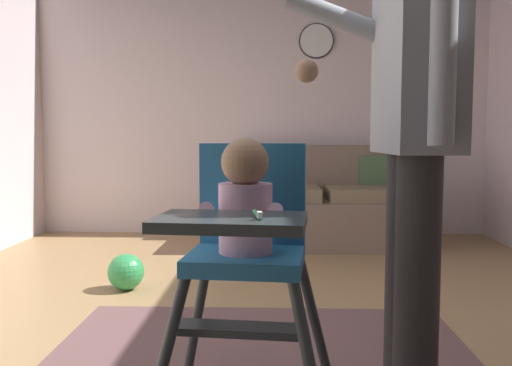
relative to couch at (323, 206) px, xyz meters
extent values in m
cube|color=#A27F53|center=(-0.56, -2.48, -0.38)|extent=(5.87, 7.54, 0.10)
cube|color=silver|center=(-0.56, 0.52, 1.06)|extent=(5.07, 0.06, 2.79)
cube|color=#7D6759|center=(-0.01, -0.06, -0.13)|extent=(1.62, 0.84, 0.40)
cube|color=#7D6759|center=(-0.01, 0.27, 0.30)|extent=(1.62, 0.22, 0.46)
cube|color=#7D6759|center=(-0.73, -0.06, 0.17)|extent=(0.20, 0.84, 0.20)
cube|color=#7D6759|center=(0.71, -0.06, 0.17)|extent=(0.20, 0.84, 0.20)
cube|color=#7F6D53|center=(-0.34, -0.11, 0.12)|extent=(0.61, 0.60, 0.11)
cube|color=#7F6D53|center=(0.33, -0.11, 0.12)|extent=(0.61, 0.60, 0.11)
cube|color=#4C6B47|center=(0.50, 0.14, 0.27)|extent=(0.34, 0.11, 0.34)
cylinder|color=#2F3739|center=(-0.71, -2.87, -0.07)|extent=(0.16, 0.18, 0.54)
cylinder|color=#2F3739|center=(-0.27, -2.91, -0.07)|extent=(0.18, 0.16, 0.54)
cube|color=teal|center=(-0.51, -3.11, 0.22)|extent=(0.39, 0.39, 0.05)
cube|color=teal|center=(-0.50, -2.96, 0.42)|extent=(0.37, 0.10, 0.34)
cube|color=#2F3739|center=(-0.54, -3.40, 0.39)|extent=(0.42, 0.30, 0.03)
cube|color=#2F3739|center=(-0.52, -3.22, 0.03)|extent=(0.41, 0.14, 0.02)
cylinder|color=#D7A9C6|center=(-0.51, -3.13, 0.36)|extent=(0.19, 0.19, 0.22)
sphere|color=#997051|center=(-0.51, -3.14, 0.54)|extent=(0.15, 0.15, 0.15)
cylinder|color=#D7A9C6|center=(-0.62, -3.16, 0.37)|extent=(0.06, 0.15, 0.10)
cylinder|color=#D7A9C6|center=(-0.41, -3.18, 0.37)|extent=(0.06, 0.15, 0.10)
cylinder|color=#38A366|center=(-0.47, -3.40, 0.41)|extent=(0.03, 0.13, 0.01)
cube|color=white|center=(-0.46, -3.46, 0.42)|extent=(0.02, 0.03, 0.02)
cylinder|color=#2E2C2D|center=(0.02, -3.03, 0.11)|extent=(0.14, 0.14, 0.90)
cylinder|color=#2E2C2D|center=(0.03, -3.15, 0.11)|extent=(0.14, 0.14, 0.90)
cube|color=#9298A0|center=(0.02, -3.09, 0.85)|extent=(0.22, 0.41, 0.58)
cylinder|color=#9298A0|center=(-0.15, -2.91, 1.00)|extent=(0.48, 0.09, 0.23)
sphere|color=#997051|center=(-0.31, -2.92, 0.84)|extent=(0.08, 0.08, 0.08)
cylinder|color=#9298A0|center=(0.03, -3.33, 0.85)|extent=(0.07, 0.07, 0.52)
sphere|color=green|center=(-1.34, -1.54, -0.22)|extent=(0.22, 0.22, 0.22)
cylinder|color=white|center=(-0.04, 0.47, 1.51)|extent=(0.31, 0.03, 0.31)
cylinder|color=black|center=(-0.04, 0.48, 1.51)|extent=(0.33, 0.02, 0.33)
camera|label=1|loc=(-0.42, -4.86, 0.62)|focal=38.85mm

